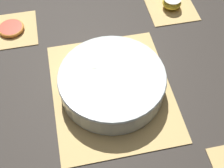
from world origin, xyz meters
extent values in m
plane|color=#2D2823|center=(0.00, 0.00, 0.00)|extent=(6.00, 6.00, 0.00)
cube|color=tan|center=(0.00, 0.00, 0.00)|extent=(0.41, 0.34, 0.01)
cube|color=#3D2D19|center=(-0.16, 0.00, 0.00)|extent=(0.01, 0.33, 0.00)
cube|color=#3D2D19|center=(-0.11, 0.00, 0.00)|extent=(0.01, 0.33, 0.00)
cube|color=#3D2D19|center=(-0.07, 0.00, 0.00)|extent=(0.01, 0.33, 0.00)
cube|color=#3D2D19|center=(-0.02, 0.00, 0.00)|extent=(0.01, 0.33, 0.00)
cube|color=#3D2D19|center=(0.02, 0.00, 0.00)|extent=(0.01, 0.33, 0.00)
cube|color=#3D2D19|center=(0.07, 0.00, 0.00)|extent=(0.01, 0.33, 0.00)
cube|color=#3D2D19|center=(0.11, 0.00, 0.00)|extent=(0.01, 0.33, 0.00)
cube|color=#3D2D19|center=(0.16, 0.00, 0.00)|extent=(0.01, 0.33, 0.00)
cube|color=tan|center=(-0.31, -0.28, 0.00)|extent=(0.17, 0.17, 0.01)
cube|color=#3D2D19|center=(-0.34, -0.28, 0.00)|extent=(0.00, 0.16, 0.00)
cube|color=#3D2D19|center=(-0.28, -0.28, 0.00)|extent=(0.00, 0.16, 0.00)
cube|color=tan|center=(-0.31, 0.28, 0.00)|extent=(0.17, 0.17, 0.01)
cube|color=#3D2D19|center=(-0.34, 0.28, 0.00)|extent=(0.00, 0.16, 0.00)
cube|color=#3D2D19|center=(-0.28, 0.28, 0.00)|extent=(0.00, 0.16, 0.00)
cylinder|color=silver|center=(0.00, 0.00, 0.04)|extent=(0.30, 0.30, 0.07)
torus|color=silver|center=(0.00, 0.00, 0.07)|extent=(0.30, 0.30, 0.01)
cylinder|color=beige|center=(0.08, -0.08, 0.03)|extent=(0.03, 0.03, 0.01)
cylinder|color=beige|center=(0.02, 0.01, 0.02)|extent=(0.03, 0.03, 0.01)
cylinder|color=beige|center=(0.10, 0.03, 0.02)|extent=(0.03, 0.03, 0.01)
cylinder|color=beige|center=(-0.12, 0.02, 0.02)|extent=(0.02, 0.02, 0.01)
cylinder|color=beige|center=(0.04, 0.00, 0.05)|extent=(0.03, 0.03, 0.01)
cylinder|color=beige|center=(0.00, -0.04, 0.07)|extent=(0.03, 0.03, 0.01)
cylinder|color=beige|center=(-0.11, -0.01, 0.07)|extent=(0.03, 0.03, 0.01)
cylinder|color=beige|center=(0.03, 0.04, 0.06)|extent=(0.03, 0.03, 0.01)
cylinder|color=beige|center=(-0.06, 0.08, 0.03)|extent=(0.03, 0.03, 0.01)
cylinder|color=beige|center=(0.06, 0.08, 0.03)|extent=(0.03, 0.03, 0.01)
cube|color=beige|center=(0.09, -0.03, 0.02)|extent=(0.03, 0.03, 0.03)
cube|color=beige|center=(-0.06, -0.10, 0.05)|extent=(0.03, 0.03, 0.03)
cube|color=beige|center=(0.01, -0.06, 0.05)|extent=(0.02, 0.02, 0.02)
cube|color=beige|center=(-0.01, -0.03, 0.04)|extent=(0.02, 0.02, 0.02)
cube|color=beige|center=(-0.02, 0.08, 0.03)|extent=(0.03, 0.03, 0.03)
cube|color=beige|center=(-0.05, -0.05, 0.06)|extent=(0.03, 0.03, 0.03)
cube|color=beige|center=(-0.01, 0.03, 0.04)|extent=(0.03, 0.03, 0.03)
cube|color=beige|center=(-0.09, 0.04, 0.06)|extent=(0.03, 0.03, 0.03)
cube|color=beige|center=(0.03, 0.09, 0.06)|extent=(0.03, 0.03, 0.03)
cube|color=beige|center=(-0.11, -0.01, 0.03)|extent=(0.02, 0.02, 0.02)
cube|color=beige|center=(0.01, -0.06, 0.02)|extent=(0.02, 0.02, 0.02)
cube|color=beige|center=(-0.04, 0.00, 0.06)|extent=(0.02, 0.02, 0.02)
cube|color=beige|center=(0.02, 0.01, 0.05)|extent=(0.02, 0.02, 0.02)
ellipsoid|color=red|center=(0.08, -0.04, 0.07)|extent=(0.03, 0.02, 0.02)
ellipsoid|color=orange|center=(-0.04, 0.06, 0.04)|extent=(0.03, 0.01, 0.01)
ellipsoid|color=orange|center=(0.07, 0.04, 0.05)|extent=(0.03, 0.02, 0.02)
ellipsoid|color=red|center=(0.07, -0.02, 0.04)|extent=(0.03, 0.02, 0.02)
ellipsoid|color=gold|center=(-0.31, 0.28, 0.02)|extent=(0.07, 0.07, 0.04)
cylinder|color=red|center=(-0.31, -0.28, 0.01)|extent=(0.08, 0.08, 0.01)
torus|color=orange|center=(-0.31, -0.28, 0.01)|extent=(0.09, 0.09, 0.01)
camera|label=1|loc=(0.50, -0.11, 0.75)|focal=50.00mm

